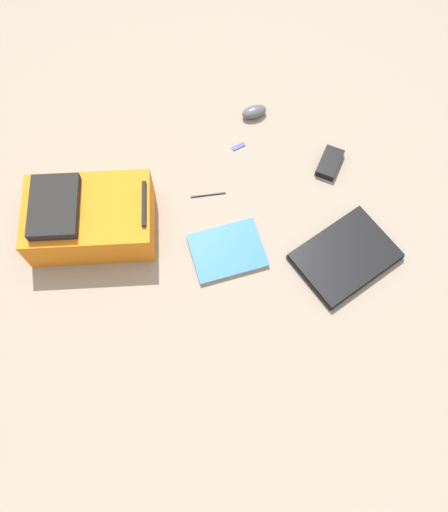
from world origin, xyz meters
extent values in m
plane|color=gray|center=(0.00, 0.00, 0.00)|extent=(3.99, 3.99, 0.00)
cube|color=orange|center=(-0.27, -0.37, 0.08)|extent=(0.40, 0.51, 0.16)
cube|color=black|center=(-0.30, -0.47, 0.18)|extent=(0.27, 0.23, 0.04)
cylinder|color=black|center=(-0.21, -0.18, 0.17)|extent=(0.17, 0.07, 0.02)
cube|color=black|center=(0.16, 0.44, 0.01)|extent=(0.33, 0.40, 0.02)
cube|color=black|center=(0.16, 0.44, 0.03)|extent=(0.32, 0.39, 0.01)
cube|color=silver|center=(-0.01, 0.05, 0.01)|extent=(0.21, 0.26, 0.01)
cube|color=#1E5999|center=(-0.01, 0.05, 0.02)|extent=(0.22, 0.27, 0.00)
ellipsoid|color=#4C4C51|center=(-0.54, 0.37, 0.02)|extent=(0.06, 0.10, 0.04)
cube|color=black|center=(-0.22, 0.55, 0.02)|extent=(0.15, 0.15, 0.03)
cylinder|color=black|center=(-0.26, 0.06, 0.00)|extent=(0.04, 0.13, 0.01)
cube|color=#191999|center=(-0.42, 0.25, 0.00)|extent=(0.02, 0.06, 0.01)
camera|label=1|loc=(0.69, -0.22, 1.73)|focal=36.62mm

